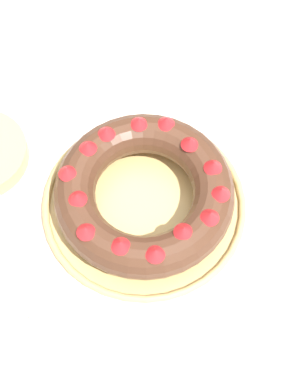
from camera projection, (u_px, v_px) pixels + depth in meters
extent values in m
plane|color=brown|center=(146.00, 312.00, 1.62)|extent=(8.00, 8.00, 0.00)
cube|color=beige|center=(147.00, 203.00, 0.94)|extent=(1.15, 1.22, 0.03)
cylinder|color=brown|center=(39.00, 59.00, 1.59)|extent=(0.06, 0.06, 0.74)
cylinder|color=tan|center=(144.00, 205.00, 0.92)|extent=(0.34, 0.34, 0.01)
torus|color=tan|center=(144.00, 203.00, 0.91)|extent=(0.35, 0.35, 0.01)
torus|color=#4C2D1E|center=(144.00, 192.00, 0.87)|extent=(0.30, 0.30, 0.07)
cone|color=red|center=(106.00, 131.00, 0.88)|extent=(0.03, 0.03, 0.02)
cone|color=red|center=(88.00, 146.00, 0.87)|extent=(0.04, 0.04, 0.02)
cone|color=red|center=(67.00, 171.00, 0.84)|extent=(0.04, 0.04, 0.02)
cone|color=red|center=(77.00, 197.00, 0.82)|extent=(0.04, 0.04, 0.02)
cone|color=red|center=(86.00, 230.00, 0.80)|extent=(0.04, 0.04, 0.02)
cone|color=red|center=(120.00, 244.00, 0.79)|extent=(0.04, 0.04, 0.02)
cone|color=red|center=(155.00, 252.00, 0.78)|extent=(0.04, 0.04, 0.02)
cone|color=red|center=(184.00, 230.00, 0.80)|extent=(0.04, 0.04, 0.02)
cone|color=red|center=(210.00, 215.00, 0.81)|extent=(0.04, 0.04, 0.02)
cone|color=red|center=(221.00, 192.00, 0.83)|extent=(0.04, 0.04, 0.02)
cone|color=red|center=(213.00, 165.00, 0.85)|extent=(0.04, 0.04, 0.02)
cone|color=red|center=(190.00, 142.00, 0.87)|extent=(0.04, 0.04, 0.02)
cone|color=red|center=(166.00, 121.00, 0.89)|extent=(0.04, 0.04, 0.02)
cone|color=red|center=(139.00, 121.00, 0.89)|extent=(0.04, 0.04, 0.02)
cube|color=white|center=(111.00, 351.00, 0.81)|extent=(0.01, 0.16, 0.01)
cube|color=silver|center=(47.00, 325.00, 0.82)|extent=(0.02, 0.06, 0.01)
cube|color=white|center=(125.00, 382.00, 0.79)|extent=(0.02, 0.11, 0.01)
cube|color=silver|center=(51.00, 352.00, 0.81)|extent=(0.02, 0.13, 0.00)
cube|color=white|center=(122.00, 333.00, 0.82)|extent=(0.02, 0.09, 0.01)
cube|color=silver|center=(66.00, 310.00, 0.84)|extent=(0.02, 0.11, 0.00)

